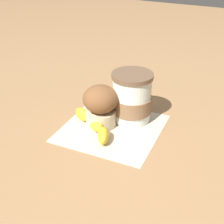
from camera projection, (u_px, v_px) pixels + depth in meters
name	position (u px, v px, depth m)	size (l,w,h in m)	color
ground_plane	(112.00, 128.00, 0.73)	(3.00, 3.00, 0.00)	#936D47
paper_napkin	(112.00, 128.00, 0.73)	(0.22, 0.22, 0.00)	beige
coffee_cup	(132.00, 98.00, 0.74)	(0.10, 0.10, 0.12)	silver
muffin	(101.00, 105.00, 0.72)	(0.08, 0.08, 0.10)	beige
banana	(94.00, 124.00, 0.72)	(0.11, 0.14, 0.03)	gold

